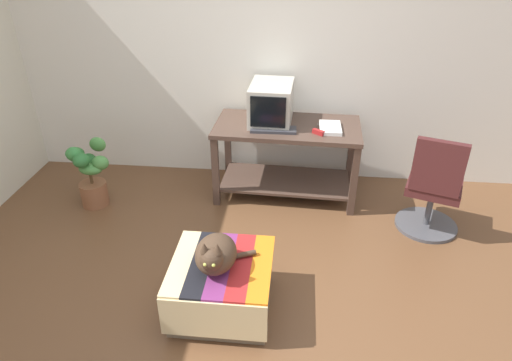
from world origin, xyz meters
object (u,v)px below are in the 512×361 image
Objects in this scene: tv_monitor at (271,103)px; book at (330,128)px; potted_plant at (90,174)px; keyboard at (273,130)px; office_chair at (433,191)px; stapler at (318,132)px; cat at (216,254)px; desk at (287,148)px; ottoman_with_blanket at (222,286)px.

tv_monitor reaches higher than book.
keyboard is at bearing 8.26° from potted_plant.
potted_plant is at bearing 17.01° from office_chair.
keyboard is 3.64× the size of stapler.
cat is at bearing 53.86° from office_chair.
tv_monitor is 0.27m from keyboard.
keyboard is (-0.12, -0.14, 0.24)m from desk.
stapler is at bearing 65.43° from ottoman_with_blanket.
cat is at bearing -101.04° from keyboard.
keyboard is at bearing 122.30° from stapler.
cat is 1.85m from potted_plant.
office_chair is at bearing -15.62° from keyboard.
office_chair is at bearing -20.31° from tv_monitor.
office_chair is (1.60, 1.11, -0.11)m from cat.
tv_monitor is 0.52m from stapler.
desk is 1.62m from ottoman_with_blanket.
office_chair is 1.06m from stapler.
ottoman_with_blanket is at bearing -39.93° from potted_plant.
desk is 0.43m from tv_monitor.
keyboard reaches higher than ottoman_with_blanket.
ottoman_with_blanket is (-0.20, -1.63, -0.69)m from tv_monitor.
cat is 1.95m from office_chair.
book is at bearing 8.17° from keyboard.
book is 0.46× the size of potted_plant.
office_chair is at bearing -2.19° from potted_plant.
office_chair is at bearing -19.76° from desk.
ottoman_with_blanket is 6.11× the size of stapler.
stapler is (0.43, -0.26, -0.15)m from tv_monitor.
ottoman_with_blanket is 1.08× the size of potted_plant.
stapler is (-0.11, -0.12, 0.00)m from book.
tv_monitor is 0.60× the size of office_chair.
book is (0.49, 0.08, 0.00)m from keyboard.
book is at bearing 63.76° from ottoman_with_blanket.
ottoman_with_blanket is at bearing -94.77° from tv_monitor.
book is at bearing 8.44° from potted_plant.
keyboard is 1.71m from potted_plant.
office_chair is (1.22, -0.50, -0.10)m from desk.
potted_plant is 2.08m from stapler.
stapler is (0.63, 1.38, 0.54)m from ottoman_with_blanket.
tv_monitor reaches higher than office_chair.
potted_plant is (-1.64, -0.24, -0.41)m from keyboard.
keyboard is at bearing 4.47° from office_chair.
desk reaches higher than ottoman_with_blanket.
tv_monitor reaches higher than potted_plant.
potted_plant is (-1.40, 1.17, 0.13)m from ottoman_with_blanket.
stapler reaches higher than book.
ottoman_with_blanket is at bearing -166.93° from stapler.
stapler reaches higher than potted_plant.
ottoman_with_blanket is 0.31m from cat.
tv_monitor reaches higher than desk.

